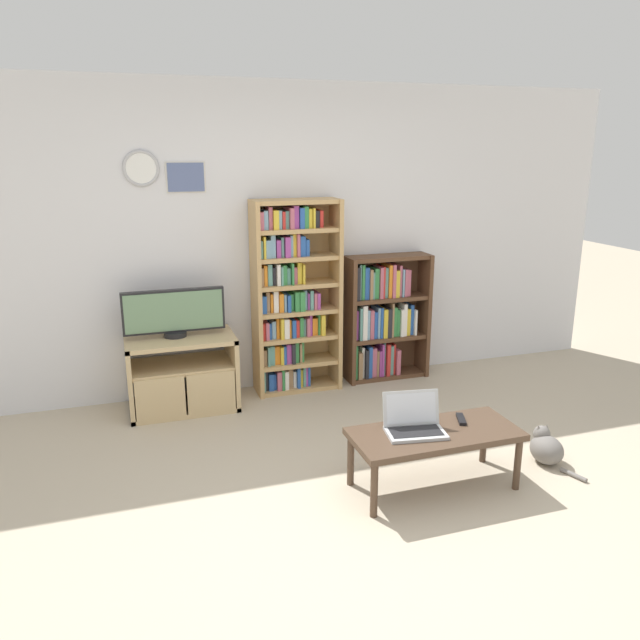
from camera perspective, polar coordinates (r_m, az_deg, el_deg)
The scene contains 10 objects.
ground_plane at distance 3.74m, azimuth 4.15°, elevation -18.15°, with size 18.00×18.00×0.00m, color #BCAD93.
wall_back at distance 5.37m, azimuth -5.08°, elevation 7.28°, with size 6.59×0.09×2.60m.
tv_stand at distance 5.18m, azimuth -12.49°, elevation -4.73°, with size 0.86×0.51×0.61m.
television at distance 5.07m, azimuth -13.21°, elevation 0.66°, with size 0.80×0.18×0.38m.
bookshelf_tall at distance 5.34m, azimuth -2.67°, elevation 2.08°, with size 0.74×0.30×1.66m.
bookshelf_short at distance 5.70m, azimuth 5.68°, elevation 0.17°, with size 0.77×0.26×1.14m.
coffee_table at distance 3.98m, azimuth 10.46°, elevation -10.52°, with size 1.05×0.46×0.38m.
laptop at distance 3.92m, azimuth 8.57°, elevation -9.24°, with size 0.39×0.31×0.23m.
remote_near_laptop at distance 4.14m, azimuth 12.78°, elevation -8.82°, with size 0.10×0.17×0.02m.
cat at distance 4.58m, azimuth 19.95°, elevation -10.91°, with size 0.22×0.45×0.25m.
Camera 1 is at (-1.22, -2.86, 2.07)m, focal length 35.00 mm.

